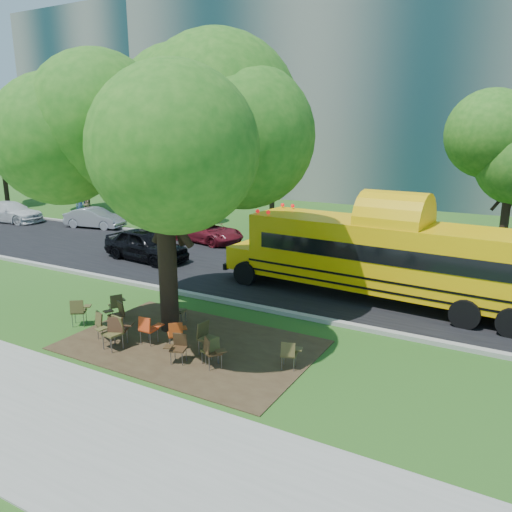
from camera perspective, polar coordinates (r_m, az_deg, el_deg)
The scene contains 34 objects.
ground at distance 15.54m, azimuth -9.34°, elevation -8.62°, with size 160.00×160.00×0.00m, color #245319.
sidewalk at distance 12.47m, azimuth -24.33°, elevation -15.77°, with size 60.00×4.00×0.04m, color gray.
dirt_patch at distance 14.61m, azimuth -7.46°, elevation -10.03°, with size 7.00×4.50×0.03m, color #382819.
asphalt_road at distance 21.11m, azimuth 2.54°, elevation -2.17°, with size 80.00×8.00×0.04m, color black.
kerb_near at distance 17.78m, azimuth -3.32°, elevation -5.21°, with size 80.00×0.25×0.14m, color gray.
kerb_far at distance 24.70m, azimuth 6.84°, elevation 0.31°, with size 80.00×0.25×0.14m, color gray.
building_main at distance 50.34m, azimuth 9.92°, elevation 19.82°, with size 38.00×16.00×22.00m, color slate.
building_left at distance 69.59m, azimuth -13.96°, elevation 17.22°, with size 26.00×14.00×20.00m, color slate.
bg_tree_0 at distance 32.04m, azimuth -12.11°, elevation 11.45°, with size 5.20×5.20×7.18m.
bg_tree_1 at distance 39.07m, azimuth -19.28°, elevation 12.65°, with size 6.00×6.00×8.40m.
bg_tree_2 at distance 30.58m, azimuth 1.87°, elevation 10.95°, with size 4.80×4.80×6.62m.
bg_tree_5 at distance 44.79m, azimuth -27.16°, elevation 11.25°, with size 5.40×5.40×7.51m.
main_tree at distance 14.58m, azimuth -10.76°, elevation 14.05°, with size 7.20×7.20×9.61m.
school_bus at distance 18.14m, azimuth 14.92°, elevation -0.07°, with size 11.80×3.31×2.85m.
chair_0 at distance 16.60m, azimuth -19.59°, elevation -5.77°, with size 0.59×0.74×0.88m.
chair_1 at distance 15.19m, azimuth -16.98°, elevation -7.34°, with size 0.73×0.58×0.91m.
chair_2 at distance 14.68m, azimuth -15.47°, elevation -7.93°, with size 0.64×0.75×0.94m.
chair_3 at distance 14.58m, azimuth -16.00°, elevation -8.08°, with size 0.69×0.56×0.96m.
chair_4 at distance 14.63m, azimuth -12.22°, elevation -7.97°, with size 0.57×0.53×0.87m.
chair_5 at distance 13.45m, azimuth -8.92°, elevation -10.06°, with size 0.55×0.60×0.80m.
chair_6 at distance 13.21m, azimuth -5.06°, elevation -10.44°, with size 0.48×0.61×0.79m.
chair_7 at distance 13.03m, azimuth -5.08°, elevation -10.64°, with size 0.72×0.57×0.84m.
chair_8 at distance 16.85m, azimuth -15.64°, elevation -5.23°, with size 0.56×0.71×0.85m.
chair_9 at distance 16.01m, azimuth -15.60°, elevation -6.24°, with size 0.69×0.54×0.86m.
chair_10 at distance 16.09m, azimuth -9.00°, elevation -5.93°, with size 0.54×0.53×0.79m.
chair_11 at distance 14.21m, azimuth -9.09°, elevation -8.59°, with size 0.57×0.72×0.84m.
chair_12 at distance 13.73m, azimuth -5.72°, elevation -9.03°, with size 0.55×0.67×0.94m.
chair_13 at distance 12.96m, azimuth 3.86°, elevation -10.91°, with size 0.54×0.59×0.80m.
black_car at distance 23.89m, azimuth -12.48°, elevation 1.26°, with size 1.77×4.40×1.50m, color black.
bg_car_silver at distance 32.67m, azimuth -17.96°, elevation 4.15°, with size 1.33×3.81×1.26m, color #A2A1A7.
bg_car_white at distance 36.84m, azimuth -26.24°, elevation 4.53°, with size 1.89×4.64×1.35m, color silver.
bg_car_red at distance 27.24m, azimuth -5.51°, elevation 2.78°, with size 1.95×4.22×1.17m, color #5A0F1A.
pedestrian_a at distance 35.79m, azimuth -19.41°, elevation 5.35°, with size 0.67×0.44×1.84m, color #334B73.
pedestrian_b at distance 37.27m, azimuth -19.00°, elevation 5.72°, with size 0.90×0.70×1.86m, color brown.
Camera 1 is at (9.09, -11.08, 6.01)m, focal length 35.00 mm.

